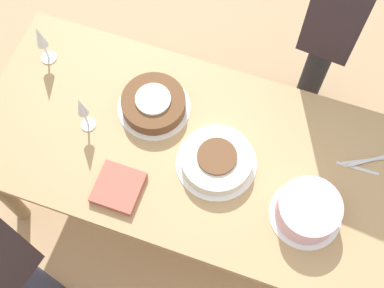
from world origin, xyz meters
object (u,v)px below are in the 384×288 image
Objects in this scene: cake_front_chocolate at (154,104)px; cake_back_decorated at (308,211)px; wine_glass_near at (40,38)px; wine_glass_far at (82,108)px; cake_center_white at (217,160)px.

cake_front_chocolate is 0.75m from cake_back_decorated.
wine_glass_near is 0.38m from wine_glass_far.
cake_front_chocolate is 1.39× the size of wine_glass_near.
wine_glass_near is (0.52, -0.08, 0.11)m from cake_front_chocolate.
wine_glass_near is at bearing -14.61° from cake_back_decorated.
cake_center_white is 0.40m from cake_back_decorated.
cake_center_white is 1.17× the size of cake_back_decorated.
cake_back_decorated is 1.30× the size of wine_glass_far.
wine_glass_far is at bearing -4.79° from cake_back_decorated.
cake_center_white is 0.56m from wine_glass_far.
cake_back_decorated reaches higher than cake_center_white.
cake_front_chocolate is at bearing 171.42° from wine_glass_near.
wine_glass_far is (0.55, 0.01, 0.11)m from cake_center_white.
wine_glass_near reaches higher than cake_center_white.
cake_center_white is at bearing 164.72° from wine_glass_near.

